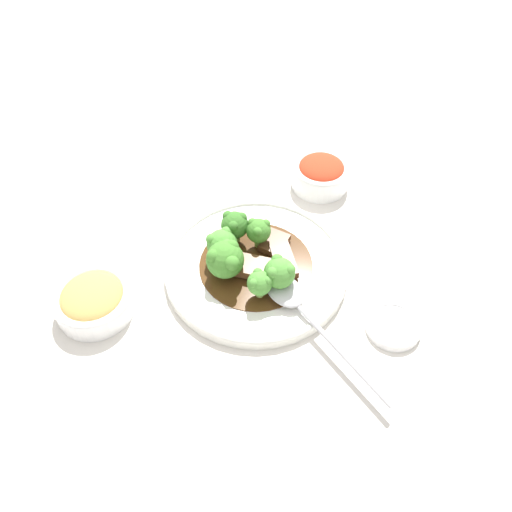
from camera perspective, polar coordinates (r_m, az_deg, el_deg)
name	(u,v)px	position (r m, az deg, el deg)	size (l,w,h in m)	color
ground_plane	(256,271)	(0.74, 0.00, -1.69)	(4.00, 4.00, 0.00)	silver
main_plate	(256,266)	(0.73, 0.00, -1.21)	(0.27, 0.27, 0.02)	white
beef_strip_0	(253,267)	(0.71, -0.35, -1.31)	(0.08, 0.07, 0.01)	brown
beef_strip_1	(283,259)	(0.72, 3.10, -0.38)	(0.04, 0.07, 0.01)	#56331E
beef_strip_2	(274,243)	(0.75, 2.11, 1.51)	(0.06, 0.05, 0.01)	#56331E
broccoli_floret_0	(259,231)	(0.73, 0.29, 2.92)	(0.04, 0.04, 0.05)	#7FA84C
broccoli_floret_1	(226,261)	(0.69, -3.42, -0.62)	(0.05, 0.05, 0.06)	#7FA84C
broccoli_floret_2	(279,273)	(0.68, 2.69, -1.90)	(0.04, 0.04, 0.05)	#8EB756
broccoli_floret_3	(235,225)	(0.73, -2.44, 3.58)	(0.04, 0.04, 0.05)	#7FA84C
broccoli_floret_4	(222,244)	(0.72, -3.91, 1.38)	(0.04, 0.04, 0.05)	#8EB756
broccoli_floret_5	(260,283)	(0.67, 0.42, -3.09)	(0.03, 0.03, 0.04)	#7FA84C
serving_spoon	(293,300)	(0.68, 4.30, -5.03)	(0.08, 0.24, 0.01)	#B7B7BC
side_bowl_kimchi	(321,173)	(0.86, 7.41, 9.34)	(0.10, 0.10, 0.05)	white
side_bowl_appetizer	(93,300)	(0.72, -18.10, -4.81)	(0.11, 0.11, 0.04)	white
sauce_dish	(393,326)	(0.70, 15.44, -7.72)	(0.07, 0.07, 0.01)	white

